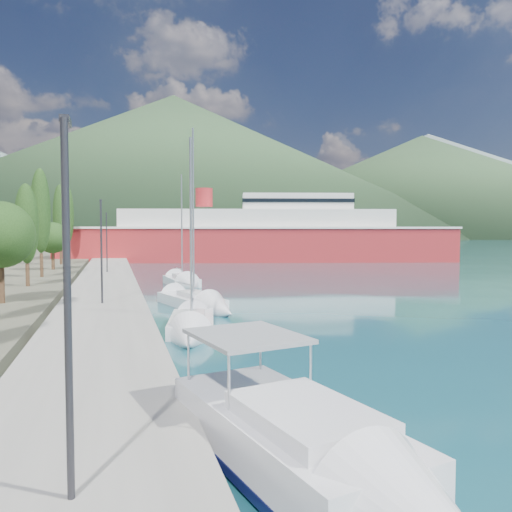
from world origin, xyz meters
name	(u,v)px	position (x,y,z in m)	size (l,w,h in m)	color
ground	(147,249)	(0.00, 120.00, 0.00)	(1400.00, 1400.00, 0.00)	#164C57
quay	(105,289)	(-9.00, 26.00, 0.40)	(5.00, 88.00, 0.80)	gray
hills_far	(231,174)	(138.59, 618.73, 77.39)	(1480.00, 900.00, 180.00)	slate
hills_near	(251,175)	(98.04, 372.50, 49.18)	(1010.00, 520.00, 115.00)	#2D492B
tree_row	(34,221)	(-14.80, 30.78, 5.82)	(4.00, 61.64, 10.95)	#47301E
lamp_posts	(101,247)	(-9.00, 15.50, 4.08)	(0.15, 45.28, 6.06)	#2D2D33
motor_cruiser	(330,477)	(-4.54, -6.85, 0.55)	(4.49, 9.40, 3.34)	#090D34
sailboat_near	(190,331)	(-4.87, 8.28, 0.29)	(3.52, 7.58, 10.50)	silver
sailboat_mid	(205,306)	(-2.80, 15.84, 0.31)	(4.63, 9.04, 12.59)	silver
sailboat_far	(186,284)	(-2.18, 29.05, 0.31)	(3.10, 7.71, 11.05)	silver
ferry	(258,237)	(14.81, 64.42, 3.83)	(64.67, 27.96, 12.57)	#AE2428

